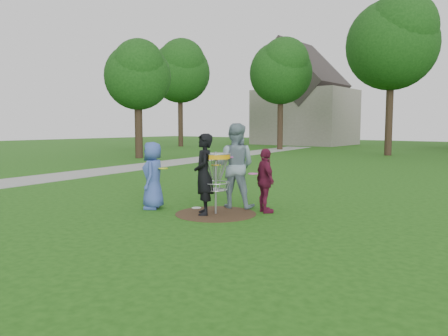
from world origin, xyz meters
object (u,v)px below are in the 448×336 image
Objects in this scene: player_blue at (153,175)px; player_grey at (235,166)px; player_maroon at (265,181)px; disc_golf_basket at (216,168)px; player_black at (204,174)px.

player_grey is at bearing 96.53° from player_blue.
player_maroon is 1.05× the size of disc_golf_basket.
player_grey is (1.43, 1.31, 0.22)m from player_blue.
player_blue is at bearing -125.79° from player_black.
player_black reaches higher than disc_golf_basket.
player_blue reaches higher than player_maroon.
player_maroon is at bearing 153.75° from player_grey.
player_grey reaches higher than player_black.
player_blue is 1.41m from player_black.
player_grey is at bearing 30.29° from player_maroon.
player_grey reaches higher than player_maroon.
player_black is at bearing 62.53° from player_blue.
player_black is at bearing 82.71° from player_maroon.
player_blue is 1.63m from disc_golf_basket.
disc_golf_basket is (1.55, 0.42, 0.23)m from player_blue.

